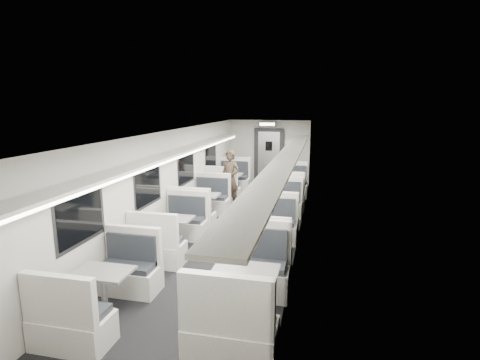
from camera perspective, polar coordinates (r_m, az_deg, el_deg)
The scene contains 19 objects.
room at distance 8.32m, azimuth -1.43°, elevation -0.94°, with size 3.24×12.24×2.64m.
booth_left_a at distance 12.23m, azimuth -1.79°, elevation -0.75°, with size 1.08×2.19×1.17m.
booth_left_b at distance 9.73m, azimuth -5.71°, elevation -4.18°, with size 1.02×2.06×1.10m.
booth_left_c at distance 7.97m, azimuth -10.18°, elevation -8.00°, with size 0.98×1.99×1.07m.
booth_left_d at distance 5.92m, azimuth -19.98°, elevation -15.81°, with size 0.97×1.96×1.05m.
booth_right_a at distance 11.55m, azimuth 7.43°, elevation -1.61°, with size 1.06×2.15×1.15m.
booth_right_b at distance 9.56m, azimuth 6.27°, elevation -4.60°, with size 0.96×1.96×1.05m.
booth_right_c at distance 7.65m, azimuth 4.57°, elevation -8.67°, with size 0.99×2.01×1.08m.
booth_right_d at distance 5.43m, azimuth 0.76°, elevation -17.13°, with size 1.09×2.21×1.18m.
passenger at distance 10.96m, azimuth -1.54°, elevation 0.21°, with size 0.61×0.40×1.68m, color black.
window_a at distance 11.91m, azimuth -4.45°, elevation 3.58°, with size 0.02×1.18×0.84m, color black.
window_b at distance 9.85m, azimuth -8.17°, elevation 1.81°, with size 0.02×1.18×0.84m, color black.
window_c at distance 7.87m, azimuth -13.81°, elevation -0.88°, with size 0.02×1.18×0.84m, color black.
window_d at distance 6.04m, azimuth -23.05°, elevation -5.24°, with size 0.02×1.18×0.84m, color black.
luggage_rack_left at distance 8.30m, azimuth -10.35°, elevation 3.87°, with size 0.46×10.40×0.09m.
luggage_rack_right at distance 7.69m, azimuth 7.04°, elevation 3.37°, with size 0.46×10.40×0.09m.
vestibule_door at distance 14.08m, azimuth 4.41°, elevation 3.54°, with size 1.10×0.13×2.10m.
exit_sign at distance 13.48m, azimuth 4.20°, elevation 8.49°, with size 0.62×0.12×0.16m.
wall_notice at distance 13.93m, azimuth 7.50°, elevation 5.30°, with size 0.32×0.02×0.40m, color silver.
Camera 1 is at (1.97, -7.88, 3.00)m, focal length 28.00 mm.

